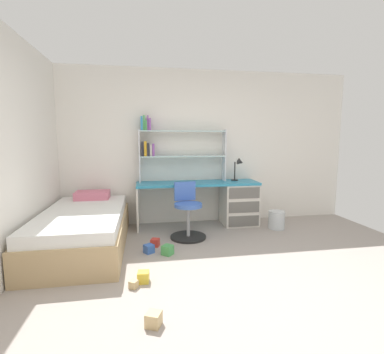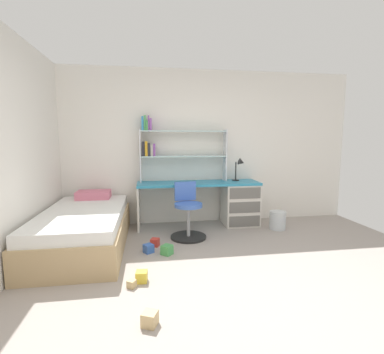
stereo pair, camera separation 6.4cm
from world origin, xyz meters
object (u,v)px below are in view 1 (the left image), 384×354
(desk, at_px, (229,201))
(toy_block_blue_1, at_px, (149,249))
(toy_block_natural_5, at_px, (134,284))
(toy_block_green_4, at_px, (168,250))
(toy_block_red_2, at_px, (155,243))
(desk_lamp, at_px, (239,166))
(swivel_chair, at_px, (188,216))
(toy_block_yellow_0, at_px, (143,277))
(toy_block_natural_3, at_px, (154,319))
(bed_platform, at_px, (84,229))
(waste_bin, at_px, (277,220))
(bookshelf_hutch, at_px, (170,145))

(desk, height_order, toy_block_blue_1, desk)
(toy_block_natural_5, bearing_deg, toy_block_green_4, 62.49)
(toy_block_blue_1, xyz_separation_m, toy_block_natural_5, (-0.16, -0.84, -0.02))
(desk, height_order, toy_block_red_2, desk)
(desk_lamp, xyz_separation_m, swivel_chair, (-0.96, -0.57, -0.67))
(toy_block_yellow_0, height_order, toy_block_natural_3, toy_block_yellow_0)
(bed_platform, bearing_deg, waste_bin, 7.20)
(toy_block_blue_1, bearing_deg, toy_block_natural_5, -100.92)
(toy_block_natural_3, height_order, toy_block_green_4, toy_block_green_4)
(swivel_chair, relative_size, waste_bin, 2.81)
(bookshelf_hutch, relative_size, toy_block_blue_1, 13.22)
(toy_block_natural_3, distance_m, toy_block_green_4, 1.37)
(desk, relative_size, toy_block_red_2, 19.04)
(desk_lamp, distance_m, toy_block_natural_5, 2.73)
(desk, height_order, waste_bin, desk)
(toy_block_natural_3, xyz_separation_m, toy_block_green_4, (0.22, 1.35, 0.01))
(toy_block_natural_5, bearing_deg, toy_block_blue_1, 79.08)
(toy_block_red_2, xyz_separation_m, toy_block_natural_5, (-0.25, -1.06, -0.02))
(toy_block_green_4, bearing_deg, desk, 44.99)
(toy_block_red_2, xyz_separation_m, toy_block_natural_3, (-0.08, -1.66, 0.00))
(toy_block_yellow_0, height_order, toy_block_natural_5, toy_block_yellow_0)
(bookshelf_hutch, bearing_deg, toy_block_yellow_0, -103.53)
(toy_block_natural_3, bearing_deg, toy_block_red_2, 87.34)
(toy_block_green_4, relative_size, toy_block_natural_5, 1.65)
(toy_block_natural_3, relative_size, toy_block_natural_5, 1.51)
(toy_block_yellow_0, distance_m, toy_block_natural_5, 0.14)
(toy_block_natural_3, bearing_deg, waste_bin, 46.13)
(toy_block_yellow_0, relative_size, toy_block_red_2, 1.07)
(waste_bin, distance_m, toy_block_natural_3, 2.93)
(toy_block_yellow_0, height_order, toy_block_blue_1, toy_block_yellow_0)
(waste_bin, bearing_deg, toy_block_green_4, -157.20)
(swivel_chair, xyz_separation_m, toy_block_natural_5, (-0.73, -1.34, -0.28))
(desk, relative_size, desk_lamp, 5.17)
(toy_block_red_2, bearing_deg, bed_platform, 174.26)
(bed_platform, distance_m, waste_bin, 2.90)
(toy_block_red_2, height_order, toy_block_natural_3, toy_block_natural_3)
(desk, height_order, bed_platform, desk)
(desk, xyz_separation_m, bed_platform, (-2.18, -0.72, -0.15))
(toy_block_yellow_0, bearing_deg, bed_platform, 126.05)
(bed_platform, xyz_separation_m, toy_block_natural_3, (0.84, -1.75, -0.20))
(swivel_chair, bearing_deg, toy_block_green_4, -120.13)
(waste_bin, bearing_deg, toy_block_natural_5, -145.56)
(bed_platform, xyz_separation_m, toy_block_red_2, (0.92, -0.09, -0.20))
(desk_lamp, relative_size, bed_platform, 0.19)
(swivel_chair, relative_size, toy_block_natural_3, 7.35)
(toy_block_natural_5, bearing_deg, toy_block_yellow_0, 46.45)
(bookshelf_hutch, bearing_deg, toy_block_natural_3, -98.32)
(bookshelf_hutch, height_order, toy_block_blue_1, bookshelf_hutch)
(desk_lamp, bearing_deg, bed_platform, -162.03)
(toy_block_yellow_0, bearing_deg, toy_block_natural_3, -83.64)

